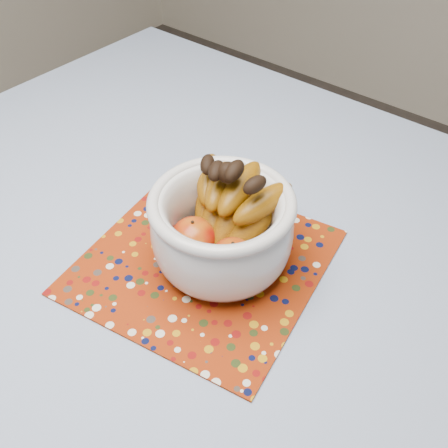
% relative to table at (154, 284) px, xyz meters
% --- Properties ---
extents(table, '(1.20, 1.20, 0.75)m').
position_rel_table_xyz_m(table, '(0.00, 0.00, 0.00)').
color(table, brown).
rests_on(table, ground).
extents(tablecloth, '(1.32, 1.32, 0.01)m').
position_rel_table_xyz_m(tablecloth, '(0.00, 0.00, 0.08)').
color(tablecloth, '#667FAA').
rests_on(tablecloth, table).
extents(placemat, '(0.42, 0.42, 0.00)m').
position_rel_table_xyz_m(placemat, '(0.09, 0.04, 0.09)').
color(placemat, maroon).
rests_on(placemat, tablecloth).
extents(fruit_bowl, '(0.25, 0.23, 0.19)m').
position_rel_table_xyz_m(fruit_bowl, '(0.10, 0.07, 0.17)').
color(fruit_bowl, silver).
rests_on(fruit_bowl, placemat).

